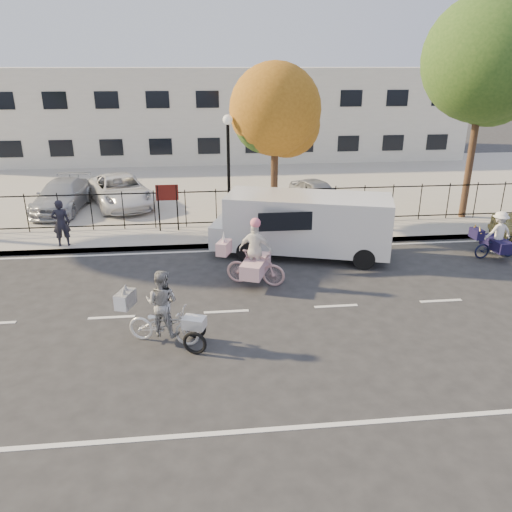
{
  "coord_description": "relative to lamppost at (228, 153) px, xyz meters",
  "views": [
    {
      "loc": [
        -0.5,
        -11.92,
        6.17
      ],
      "look_at": [
        0.93,
        1.2,
        1.1
      ],
      "focal_mm": 35.0,
      "sensor_mm": 36.0,
      "label": 1
    }
  ],
  "objects": [
    {
      "name": "curb",
      "position": [
        -0.5,
        -1.75,
        -3.04
      ],
      "size": [
        60.0,
        0.1,
        0.15
      ],
      "primitive_type": "cube",
      "color": "#A8A399",
      "rests_on": "ground"
    },
    {
      "name": "street_sign",
      "position": [
        -2.35,
        0.0,
        -1.7
      ],
      "size": [
        0.85,
        0.06,
        1.8
      ],
      "color": "black",
      "rests_on": "sidewalk"
    },
    {
      "name": "zebra_trike",
      "position": [
        -2.04,
        -8.19,
        -2.4
      ],
      "size": [
        2.13,
        1.37,
        1.84
      ],
      "rotation": [
        0.0,
        0.0,
        1.23
      ],
      "color": "white",
      "rests_on": "ground"
    },
    {
      "name": "road_markings",
      "position": [
        -0.5,
        -6.8,
        -3.11
      ],
      "size": [
        60.0,
        9.52,
        0.01
      ],
      "primitive_type": null,
      "color": "silver",
      "rests_on": "ground"
    },
    {
      "name": "iron_fence",
      "position": [
        -0.5,
        0.4,
        -2.21
      ],
      "size": [
        58.0,
        0.06,
        1.5
      ],
      "primitive_type": null,
      "color": "black",
      "rests_on": "sidewalk"
    },
    {
      "name": "building",
      "position": [
        -0.5,
        18.2,
        -0.11
      ],
      "size": [
        34.0,
        10.0,
        6.0
      ],
      "primitive_type": "cube",
      "color": "silver",
      "rests_on": "ground"
    },
    {
      "name": "parking_lot",
      "position": [
        -0.5,
        8.2,
        -3.04
      ],
      "size": [
        60.0,
        15.6,
        0.15
      ],
      "primitive_type": "cube",
      "color": "#A8A399",
      "rests_on": "ground"
    },
    {
      "name": "bull_bike",
      "position": [
        8.82,
        -3.77,
        -2.46
      ],
      "size": [
        1.77,
        1.21,
        1.63
      ],
      "rotation": [
        0.0,
        0.0,
        1.64
      ],
      "color": "black",
      "rests_on": "ground"
    },
    {
      "name": "lot_car_a",
      "position": [
        -7.15,
        3.42,
        -2.32
      ],
      "size": [
        2.06,
        4.54,
        1.29
      ],
      "primitive_type": "imported",
      "rotation": [
        0.0,
        0.0,
        -0.06
      ],
      "color": "#B3B6BC",
      "rests_on": "parking_lot"
    },
    {
      "name": "lot_car_b",
      "position": [
        -4.72,
        3.98,
        -2.28
      ],
      "size": [
        3.8,
        5.4,
        1.37
      ],
      "primitive_type": "imported",
      "rotation": [
        0.0,
        0.0,
        0.34
      ],
      "color": "white",
      "rests_on": "parking_lot"
    },
    {
      "name": "ground",
      "position": [
        -0.5,
        -6.8,
        -3.11
      ],
      "size": [
        120.0,
        120.0,
        0.0
      ],
      "primitive_type": "plane",
      "color": "#333334"
    },
    {
      "name": "white_van",
      "position": [
        2.38,
        -2.87,
        -1.94
      ],
      "size": [
        6.39,
        3.5,
        2.11
      ],
      "rotation": [
        0.0,
        0.0,
        -0.29
      ],
      "color": "white",
      "rests_on": "ground"
    },
    {
      "name": "lot_car_d",
      "position": [
        4.18,
        3.08,
        -2.38
      ],
      "size": [
        2.42,
        3.68,
        1.16
      ],
      "primitive_type": "imported",
      "rotation": [
        0.0,
        0.0,
        0.33
      ],
      "color": "#93969A",
      "rests_on": "parking_lot"
    },
    {
      "name": "unicorn_bike",
      "position": [
        0.43,
        -5.1,
        -2.34
      ],
      "size": [
        2.1,
        1.53,
        2.08
      ],
      "rotation": [
        0.0,
        0.0,
        1.2
      ],
      "color": "#D29FA4",
      "rests_on": "ground"
    },
    {
      "name": "sidewalk",
      "position": [
        -0.5,
        -0.7,
        -3.04
      ],
      "size": [
        60.0,
        2.2,
        0.15
      ],
      "primitive_type": "cube",
      "color": "#A8A399",
      "rests_on": "ground"
    },
    {
      "name": "pedestrian",
      "position": [
        -5.99,
        -1.35,
        -2.13
      ],
      "size": [
        0.66,
        0.48,
        1.67
      ],
      "primitive_type": "imported",
      "rotation": [
        0.0,
        0.0,
        3.28
      ],
      "color": "black",
      "rests_on": "sidewalk"
    },
    {
      "name": "tree_east",
      "position": [
        10.03,
        0.62,
        3.03
      ],
      "size": [
        4.78,
        4.78,
        8.77
      ],
      "color": "#442D1D",
      "rests_on": "ground"
    },
    {
      "name": "tree_mid",
      "position": [
        1.96,
        0.56,
        1.32
      ],
      "size": [
        3.5,
        3.46,
        6.34
      ],
      "color": "#442D1D",
      "rests_on": "ground"
    },
    {
      "name": "lamppost",
      "position": [
        0.0,
        0.0,
        0.0
      ],
      "size": [
        0.36,
        0.36,
        4.33
      ],
      "color": "black",
      "rests_on": "sidewalk"
    }
  ]
}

